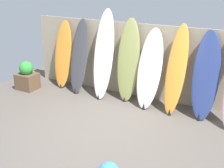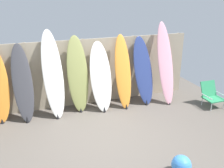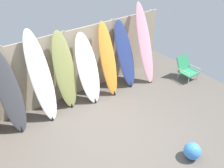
{
  "view_description": "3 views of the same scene",
  "coord_description": "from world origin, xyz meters",
  "px_view_note": "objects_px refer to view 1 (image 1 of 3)",
  "views": [
    {
      "loc": [
        2.7,
        -4.71,
        2.96
      ],
      "look_at": [
        -0.03,
        0.46,
        0.82
      ],
      "focal_mm": 50.0,
      "sensor_mm": 36.0,
      "label": 1
    },
    {
      "loc": [
        -1.41,
        -4.26,
        2.98
      ],
      "look_at": [
        0.43,
        0.96,
        0.89
      ],
      "focal_mm": 40.0,
      "sensor_mm": 36.0,
      "label": 2
    },
    {
      "loc": [
        -2.42,
        -3.13,
        3.94
      ],
      "look_at": [
        0.35,
        0.58,
        0.95
      ],
      "focal_mm": 40.0,
      "sensor_mm": 36.0,
      "label": 3
    }
  ],
  "objects_px": {
    "surfboard_navy_6": "(206,76)",
    "planter_box": "(27,77)",
    "surfboard_olive_3": "(128,61)",
    "surfboard_white_2": "(104,55)",
    "surfboard_orange_5": "(176,70)",
    "surfboard_white_4": "(150,69)",
    "surfboard_charcoal_1": "(79,57)",
    "surfboard_orange_0": "(63,55)"
  },
  "relations": [
    {
      "from": "surfboard_navy_6",
      "to": "planter_box",
      "type": "distance_m",
      "value": 4.5
    },
    {
      "from": "surfboard_olive_3",
      "to": "surfboard_navy_6",
      "type": "bearing_deg",
      "value": -2.21
    },
    {
      "from": "planter_box",
      "to": "surfboard_white_2",
      "type": "bearing_deg",
      "value": 14.7
    },
    {
      "from": "surfboard_orange_5",
      "to": "surfboard_white_4",
      "type": "bearing_deg",
      "value": 178.37
    },
    {
      "from": "surfboard_white_2",
      "to": "surfboard_orange_5",
      "type": "bearing_deg",
      "value": -1.59
    },
    {
      "from": "surfboard_orange_5",
      "to": "surfboard_charcoal_1",
      "type": "bearing_deg",
      "value": 178.53
    },
    {
      "from": "surfboard_white_2",
      "to": "surfboard_white_4",
      "type": "xyz_separation_m",
      "value": [
        1.2,
        -0.03,
        -0.18
      ]
    },
    {
      "from": "surfboard_orange_5",
      "to": "surfboard_olive_3",
      "type": "bearing_deg",
      "value": 174.28
    },
    {
      "from": "surfboard_white_4",
      "to": "planter_box",
      "type": "xyz_separation_m",
      "value": [
        -3.21,
        -0.5,
        -0.55
      ]
    },
    {
      "from": "surfboard_white_2",
      "to": "surfboard_orange_5",
      "type": "height_order",
      "value": "surfboard_white_2"
    },
    {
      "from": "surfboard_charcoal_1",
      "to": "surfboard_olive_3",
      "type": "xyz_separation_m",
      "value": [
        1.33,
        0.05,
        0.07
      ]
    },
    {
      "from": "surfboard_orange_0",
      "to": "surfboard_olive_3",
      "type": "distance_m",
      "value": 1.9
    },
    {
      "from": "surfboard_charcoal_1",
      "to": "surfboard_white_2",
      "type": "distance_m",
      "value": 0.73
    },
    {
      "from": "surfboard_white_2",
      "to": "surfboard_olive_3",
      "type": "distance_m",
      "value": 0.63
    },
    {
      "from": "surfboard_white_4",
      "to": "surfboard_orange_5",
      "type": "xyz_separation_m",
      "value": [
        0.61,
        -0.02,
        0.07
      ]
    },
    {
      "from": "surfboard_charcoal_1",
      "to": "surfboard_orange_5",
      "type": "bearing_deg",
      "value": -1.47
    },
    {
      "from": "surfboard_olive_3",
      "to": "planter_box",
      "type": "height_order",
      "value": "surfboard_olive_3"
    },
    {
      "from": "surfboard_navy_6",
      "to": "planter_box",
      "type": "bearing_deg",
      "value": -173.22
    },
    {
      "from": "surfboard_orange_5",
      "to": "surfboard_navy_6",
      "type": "distance_m",
      "value": 0.62
    },
    {
      "from": "surfboard_orange_0",
      "to": "surfboard_white_2",
      "type": "bearing_deg",
      "value": -4.34
    },
    {
      "from": "surfboard_orange_0",
      "to": "surfboard_olive_3",
      "type": "height_order",
      "value": "surfboard_olive_3"
    },
    {
      "from": "surfboard_charcoal_1",
      "to": "surfboard_orange_5",
      "type": "relative_size",
      "value": 0.96
    },
    {
      "from": "surfboard_charcoal_1",
      "to": "surfboard_white_4",
      "type": "bearing_deg",
      "value": -1.42
    },
    {
      "from": "surfboard_orange_0",
      "to": "planter_box",
      "type": "bearing_deg",
      "value": -139.57
    },
    {
      "from": "surfboard_orange_5",
      "to": "planter_box",
      "type": "relative_size",
      "value": 2.55
    },
    {
      "from": "surfboard_charcoal_1",
      "to": "planter_box",
      "type": "height_order",
      "value": "surfboard_charcoal_1"
    },
    {
      "from": "planter_box",
      "to": "surfboard_charcoal_1",
      "type": "bearing_deg",
      "value": 22.66
    },
    {
      "from": "surfboard_orange_0",
      "to": "surfboard_white_2",
      "type": "distance_m",
      "value": 1.3
    },
    {
      "from": "surfboard_white_2",
      "to": "surfboard_olive_3",
      "type": "height_order",
      "value": "surfboard_white_2"
    },
    {
      "from": "surfboard_orange_0",
      "to": "surfboard_white_4",
      "type": "xyz_separation_m",
      "value": [
        2.48,
        -0.13,
        0.01
      ]
    },
    {
      "from": "surfboard_white_2",
      "to": "surfboard_navy_6",
      "type": "distance_m",
      "value": 2.43
    },
    {
      "from": "surfboard_white_4",
      "to": "surfboard_navy_6",
      "type": "relative_size",
      "value": 0.97
    },
    {
      "from": "surfboard_orange_0",
      "to": "surfboard_white_4",
      "type": "relative_size",
      "value": 0.99
    },
    {
      "from": "surfboard_charcoal_1",
      "to": "surfboard_navy_6",
      "type": "xyz_separation_m",
      "value": [
        3.14,
        -0.02,
        0.0
      ]
    },
    {
      "from": "surfboard_white_2",
      "to": "planter_box",
      "type": "relative_size",
      "value": 2.82
    },
    {
      "from": "planter_box",
      "to": "surfboard_orange_5",
      "type": "bearing_deg",
      "value": 7.13
    },
    {
      "from": "surfboard_orange_0",
      "to": "surfboard_navy_6",
      "type": "bearing_deg",
      "value": -1.51
    },
    {
      "from": "surfboard_white_2",
      "to": "planter_box",
      "type": "xyz_separation_m",
      "value": [
        -2.01,
        -0.53,
        -0.72
      ]
    },
    {
      "from": "surfboard_white_2",
      "to": "surfboard_olive_3",
      "type": "bearing_deg",
      "value": 6.33
    },
    {
      "from": "surfboard_charcoal_1",
      "to": "surfboard_orange_5",
      "type": "distance_m",
      "value": 2.52
    },
    {
      "from": "surfboard_orange_5",
      "to": "surfboard_orange_0",
      "type": "bearing_deg",
      "value": 177.27
    },
    {
      "from": "surfboard_charcoal_1",
      "to": "surfboard_olive_3",
      "type": "distance_m",
      "value": 1.34
    }
  ]
}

